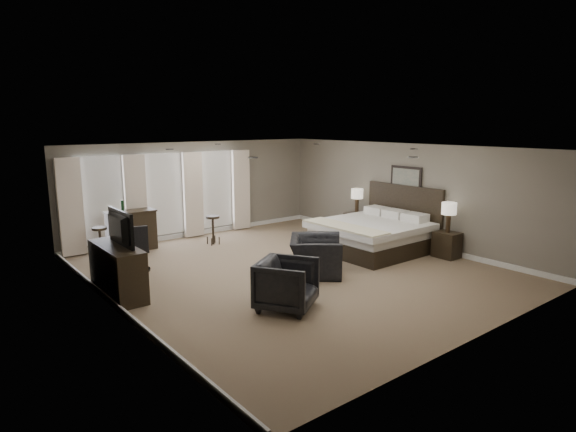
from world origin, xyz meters
TOP-DOWN VIEW (x-y plane):
  - room at (0.00, 0.00)m, footprint 7.60×8.60m
  - window_bay at (-1.00, 4.11)m, footprint 5.25×0.20m
  - bed at (2.58, -0.01)m, footprint 2.43×2.32m
  - nightstand_near at (3.47, -1.46)m, footprint 0.45×0.55m
  - nightstand_far at (3.47, 1.44)m, footprint 0.47×0.57m
  - lamp_near at (3.47, -1.46)m, footprint 0.34×0.34m
  - lamp_far at (3.47, 1.44)m, footprint 0.33×0.33m
  - wall_art at (3.70, -0.01)m, footprint 0.04×0.96m
  - dresser at (-3.45, 0.78)m, footprint 0.52×1.62m
  - tv at (-3.45, 0.78)m, footprint 0.64×1.11m
  - armchair_near at (0.24, -0.48)m, footprint 1.37×1.41m
  - armchair_far at (-1.43, -1.62)m, footprint 1.24×1.22m
  - bar_counter at (-2.07, 3.77)m, footprint 1.15×0.60m
  - bar_stool_left at (-2.88, 3.61)m, footprint 0.42×0.42m
  - bar_stool_right at (-0.20, 3.02)m, footprint 0.41×0.41m
  - desk_chair at (-2.63, 1.97)m, footprint 0.64×0.64m

SIDE VIEW (x-z plane):
  - nightstand_near at x=3.47m, z-range 0.00..0.60m
  - nightstand_far at x=3.47m, z-range 0.00..0.63m
  - bar_stool_left at x=-2.88m, z-range 0.00..0.71m
  - bar_stool_right at x=-0.20m, z-range 0.00..0.75m
  - dresser at x=-3.45m, z-range 0.00..0.94m
  - armchair_far at x=-1.43m, z-range 0.00..0.94m
  - bar_counter at x=-2.07m, z-range 0.00..1.00m
  - desk_chair at x=-2.63m, z-range 0.00..1.03m
  - armchair_near at x=0.24m, z-range 0.00..1.04m
  - bed at x=2.58m, z-range 0.00..1.54m
  - lamp_near at x=3.47m, z-range 0.60..1.30m
  - lamp_far at x=3.47m, z-range 0.63..1.31m
  - tv at x=-3.45m, z-range 0.94..1.09m
  - window_bay at x=-1.00m, z-range 0.05..2.35m
  - room at x=0.00m, z-range -0.02..2.62m
  - wall_art at x=3.70m, z-range 1.47..2.03m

